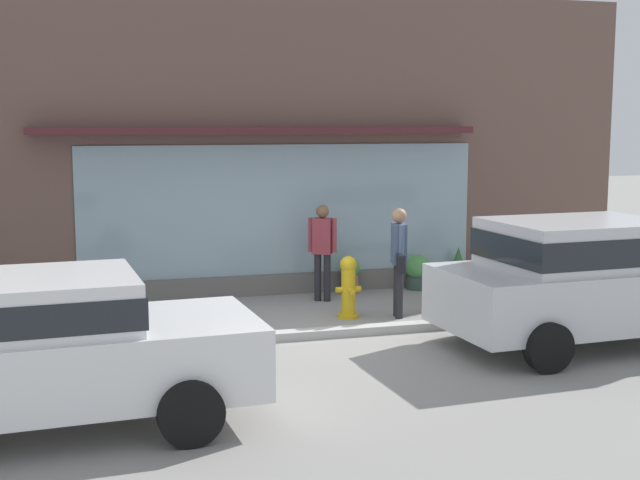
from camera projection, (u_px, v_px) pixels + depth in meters
name	position (u px, v px, depth m)	size (l,w,h in m)	color
ground_plane	(306.00, 335.00, 12.27)	(60.00, 60.00, 0.00)	gray
curb_strip	(310.00, 334.00, 12.07)	(14.00, 0.24, 0.12)	#B2B2AD
storefront	(258.00, 147.00, 14.94)	(14.00, 0.81, 5.29)	brown
fire_hydrant	(348.00, 286.00, 13.26)	(0.40, 0.36, 0.97)	gold
pedestrian_with_handbag	(399.00, 254.00, 13.22)	(0.28, 0.68, 1.71)	#232328
pedestrian_passerby	(322.00, 245.00, 14.45)	(0.43, 0.33, 1.65)	#232328
parked_car_white	(24.00, 345.00, 8.30)	(4.51, 2.15, 1.55)	white
parked_car_silver	(585.00, 276.00, 11.57)	(4.22, 2.26, 1.72)	silver
potted_plant_near_hydrant	(458.00, 267.00, 15.88)	(0.36, 0.36, 0.73)	#4C4C51
potted_plant_doorstep	(418.00, 272.00, 15.56)	(0.47, 0.47, 0.63)	#33473D
potted_plant_low_front	(350.00, 274.00, 15.17)	(0.36, 0.36, 0.65)	#9E6042
potted_plant_corner_tall	(500.00, 265.00, 16.15)	(0.38, 0.38, 0.64)	#B7B2A3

